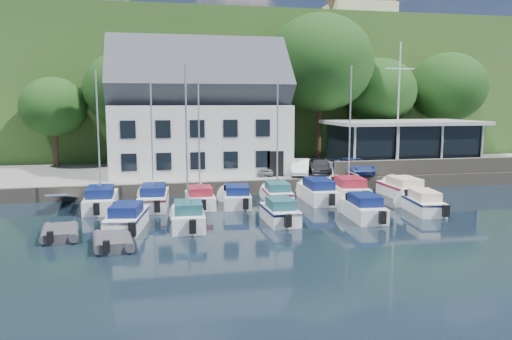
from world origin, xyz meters
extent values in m
plane|color=black|center=(0.00, 0.00, 0.00)|extent=(180.00, 180.00, 0.00)
cube|color=gray|center=(0.00, 17.50, 0.50)|extent=(60.00, 13.00, 1.00)
cube|color=#635B4F|center=(0.00, 11.00, 0.50)|extent=(60.00, 0.30, 1.00)
cube|color=#28511E|center=(0.00, 62.00, 8.00)|extent=(160.00, 75.00, 16.00)
cube|color=#5A6D36|center=(8.00, 70.00, 16.15)|extent=(50.00, 30.00, 0.30)
cube|color=#635B4F|center=(12.00, 11.40, 1.60)|extent=(18.00, 0.50, 1.20)
imported|color=#9E9DA2|center=(-2.44, 13.82, 1.56)|extent=(1.68, 3.40, 1.11)
imported|color=white|center=(0.67, 13.00, 1.63)|extent=(2.52, 4.08, 1.27)
imported|color=#303036|center=(2.40, 13.54, 1.57)|extent=(2.24, 4.17, 1.15)
imported|color=navy|center=(5.05, 12.52, 1.70)|extent=(1.71, 4.11, 1.39)
camera|label=1|loc=(-10.83, -24.71, 6.84)|focal=35.00mm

